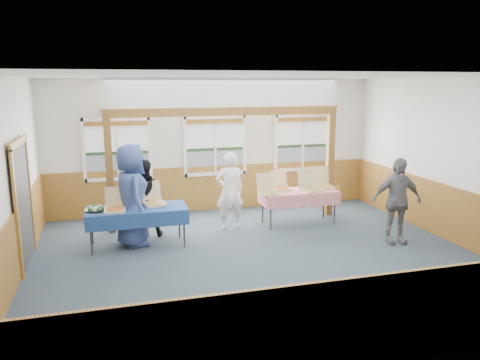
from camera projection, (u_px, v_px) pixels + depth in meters
name	position (u px, v px, depth m)	size (l,w,h in m)	color
floor	(258.00, 258.00, 8.40)	(8.00, 8.00, 0.00)	#293843
ceiling	(260.00, 76.00, 7.75)	(8.00, 8.00, 0.00)	white
wall_back	(215.00, 145.00, 11.38)	(8.00, 8.00, 0.00)	silver
wall_front	(364.00, 232.00, 4.78)	(8.00, 8.00, 0.00)	silver
wall_left	(6.00, 184.00, 7.02)	(8.00, 8.00, 0.00)	silver
wall_right	(453.00, 161.00, 9.14)	(8.00, 8.00, 0.00)	silver
wainscot_back	(215.00, 188.00, 11.57)	(7.98, 0.05, 1.10)	brown
wainscot_front	(358.00, 325.00, 5.02)	(7.98, 0.05, 1.10)	brown
wainscot_left	(14.00, 250.00, 7.24)	(0.05, 6.98, 1.10)	brown
wainscot_right	(448.00, 213.00, 9.34)	(0.05, 6.98, 1.10)	brown
cased_opening	(22.00, 205.00, 7.99)	(0.06, 1.30, 2.10)	#343434
window_left	(117.00, 146.00, 10.71)	(1.56, 0.10, 1.46)	white
window_mid	(215.00, 142.00, 11.32)	(1.56, 0.10, 1.46)	white
window_right	(303.00, 139.00, 11.93)	(1.56, 0.10, 1.46)	white
post_left	(110.00, 176.00, 9.67)	(0.15, 0.15, 2.40)	#573613
post_right	(330.00, 165.00, 10.99)	(0.15, 0.15, 2.40)	#573613
cross_beam	(226.00, 111.00, 10.07)	(5.15, 0.18, 0.18)	#573613
table_left	(137.00, 211.00, 8.92)	(2.05, 1.59, 0.76)	#343434
table_right	(299.00, 193.00, 10.35)	(1.79, 1.09, 0.76)	#343434
pizza_box_a	(115.00, 207.00, 8.69)	(0.41, 0.49, 0.41)	beige
pizza_box_b	(154.00, 201.00, 9.14)	(0.48, 0.55, 0.43)	beige
pizza_box_c	(268.00, 191.00, 10.03)	(0.41, 0.49, 0.42)	beige
pizza_box_d	(281.00, 187.00, 10.41)	(0.38, 0.47, 0.41)	beige
pizza_box_e	(311.00, 188.00, 10.32)	(0.47, 0.55, 0.45)	beige
pizza_box_f	(323.00, 185.00, 10.63)	(0.44, 0.53, 0.45)	beige
veggie_tray	(96.00, 209.00, 8.70)	(0.40, 0.40, 0.09)	black
drink_glass	(339.00, 187.00, 10.31)	(0.07, 0.07, 0.15)	#976519
woman_white	(230.00, 191.00, 9.94)	(0.61, 0.40, 1.68)	white
woman_black	(143.00, 199.00, 9.45)	(0.77, 0.60, 1.59)	black
man_blue	(132.00, 195.00, 8.93)	(0.96, 0.63, 1.97)	navy
person_grey	(396.00, 201.00, 9.08)	(0.99, 0.41, 1.69)	slate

